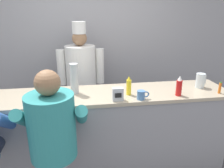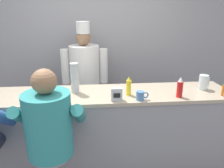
{
  "view_description": "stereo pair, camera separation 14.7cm",
  "coord_description": "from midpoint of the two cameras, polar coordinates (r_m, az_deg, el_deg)",
  "views": [
    {
      "loc": [
        -0.21,
        -2.07,
        1.98
      ],
      "look_at": [
        0.14,
        0.29,
        1.17
      ],
      "focal_mm": 35.0,
      "sensor_mm": 36.0,
      "label": 1
    },
    {
      "loc": [
        -0.06,
        -2.09,
        1.98
      ],
      "look_at": [
        0.14,
        0.29,
        1.17
      ],
      "focal_mm": 35.0,
      "sensor_mm": 36.0,
      "label": 2
    }
  ],
  "objects": [
    {
      "name": "breakfast_plate",
      "position": [
        2.6,
        -14.96,
        -2.51
      ],
      "size": [
        0.28,
        0.28,
        0.05
      ],
      "color": "white",
      "rests_on": "diner_counter"
    },
    {
      "name": "cup_stack_steel",
      "position": [
        2.56,
        -8.1,
        1.54
      ],
      "size": [
        0.1,
        0.1,
        0.36
      ],
      "color": "#B7BABF",
      "rests_on": "diner_counter"
    },
    {
      "name": "coffee_mug_blue",
      "position": [
        2.4,
        9.25,
        -3.03
      ],
      "size": [
        0.14,
        0.09,
        0.1
      ],
      "color": "#4C7AB2",
      "rests_on": "diner_counter"
    },
    {
      "name": "napkin_dispenser_chrome",
      "position": [
        2.34,
        2.99,
        -2.74
      ],
      "size": [
        0.12,
        0.07,
        0.14
      ],
      "color": "silver",
      "rests_on": "diner_counter"
    },
    {
      "name": "hot_sauce_bottle_orange",
      "position": [
        2.81,
        28.35,
        -1.45
      ],
      "size": [
        0.03,
        0.03,
        0.14
      ],
      "color": "orange",
      "rests_on": "diner_counter"
    },
    {
      "name": "cook_in_whites_near",
      "position": [
        3.43,
        -5.86,
        2.13
      ],
      "size": [
        0.71,
        0.46,
        1.82
      ],
      "color": "#232328",
      "rests_on": "ground_plane"
    },
    {
      "name": "water_pitcher_clear",
      "position": [
        2.92,
        24.12,
        0.4
      ],
      "size": [
        0.13,
        0.11,
        0.18
      ],
      "color": "silver",
      "rests_on": "diner_counter"
    },
    {
      "name": "ketchup_bottle_red",
      "position": [
        2.56,
        18.89,
        -0.97
      ],
      "size": [
        0.07,
        0.07,
        0.23
      ],
      "color": "red",
      "rests_on": "diner_counter"
    },
    {
      "name": "mustard_bottle_yellow",
      "position": [
        2.5,
        6.07,
        -0.65
      ],
      "size": [
        0.06,
        0.06,
        0.22
      ],
      "color": "yellow",
      "rests_on": "diner_counter"
    },
    {
      "name": "diner_counter",
      "position": [
        2.81,
        -1.51,
        -12.41
      ],
      "size": [
        3.14,
        0.64,
        1.05
      ],
      "color": "gray",
      "rests_on": "ground_plane"
    },
    {
      "name": "wall_back",
      "position": [
        3.79,
        -2.89,
        9.22
      ],
      "size": [
        10.0,
        0.06,
        2.7
      ],
      "color": "#99999E",
      "rests_on": "ground_plane"
    },
    {
      "name": "diner_seated_teal",
      "position": [
        2.15,
        -14.05,
        -10.81
      ],
      "size": [
        0.66,
        0.65,
        1.51
      ],
      "color": "#B2B5BA",
      "rests_on": "ground_plane"
    }
  ]
}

